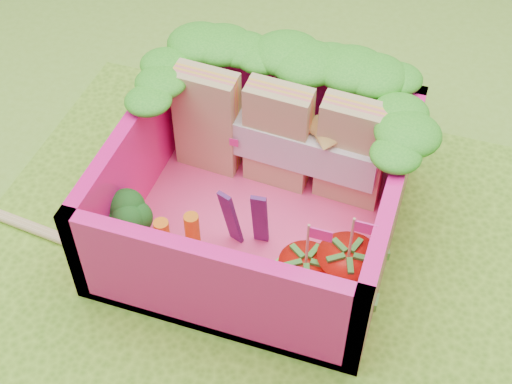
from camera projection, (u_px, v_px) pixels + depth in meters
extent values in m
plane|color=#7CB533|center=(233.00, 278.00, 3.36)|extent=(14.00, 14.00, 0.00)
cube|color=#619E23|center=(233.00, 276.00, 3.34)|extent=(2.60, 2.60, 0.03)
cube|color=#F93F7F|center=(258.00, 223.00, 3.52)|extent=(1.30, 1.30, 0.05)
cube|color=#FA1584|center=(294.00, 108.00, 3.73)|extent=(1.30, 0.07, 0.55)
cube|color=#FA1584|center=(211.00, 292.00, 2.93)|extent=(1.30, 0.07, 0.55)
cube|color=#FA1584|center=(138.00, 160.00, 3.46)|extent=(0.07, 1.30, 0.55)
cube|color=#FA1584|center=(387.00, 220.00, 3.20)|extent=(0.07, 1.30, 0.55)
ellipsoid|color=#25921A|center=(199.00, 41.00, 3.57)|extent=(0.30, 0.30, 0.11)
ellipsoid|color=#25921A|center=(220.00, 45.00, 3.55)|extent=(0.30, 0.30, 0.11)
ellipsoid|color=#25921A|center=(241.00, 49.00, 3.52)|extent=(0.30, 0.30, 0.11)
ellipsoid|color=#25921A|center=(262.00, 53.00, 3.50)|extent=(0.30, 0.30, 0.11)
ellipsoid|color=#25921A|center=(284.00, 58.00, 3.48)|extent=(0.30, 0.30, 0.11)
ellipsoid|color=#25921A|center=(306.00, 62.00, 3.45)|extent=(0.30, 0.30, 0.11)
ellipsoid|color=#25921A|center=(328.00, 66.00, 3.43)|extent=(0.30, 0.30, 0.11)
ellipsoid|color=#25921A|center=(351.00, 71.00, 3.41)|extent=(0.30, 0.30, 0.11)
ellipsoid|color=#25921A|center=(374.00, 75.00, 3.38)|extent=(0.30, 0.30, 0.11)
ellipsoid|color=#25921A|center=(397.00, 80.00, 3.36)|extent=(0.30, 0.30, 0.11)
ellipsoid|color=#25921A|center=(145.00, 96.00, 3.28)|extent=(0.27, 0.27, 0.10)
ellipsoid|color=#25921A|center=(157.00, 78.00, 3.37)|extent=(0.27, 0.27, 0.10)
ellipsoid|color=#25921A|center=(169.00, 61.00, 3.46)|extent=(0.27, 0.27, 0.10)
ellipsoid|color=#25921A|center=(394.00, 150.00, 3.03)|extent=(0.27, 0.27, 0.10)
ellipsoid|color=#25921A|center=(400.00, 129.00, 3.12)|extent=(0.27, 0.27, 0.10)
ellipsoid|color=#25921A|center=(406.00, 110.00, 3.21)|extent=(0.27, 0.27, 0.10)
cube|color=tan|center=(207.00, 120.00, 3.57)|extent=(0.33, 0.17, 0.57)
cube|color=tan|center=(278.00, 136.00, 3.49)|extent=(0.33, 0.17, 0.57)
cube|color=tan|center=(351.00, 152.00, 3.41)|extent=(0.33, 0.17, 0.57)
cube|color=silver|center=(278.00, 140.00, 3.51)|extent=(1.04, 0.24, 0.20)
cylinder|color=#649246|center=(132.00, 238.00, 3.33)|extent=(0.12, 0.12, 0.13)
ellipsoid|color=#134917|center=(128.00, 221.00, 3.24)|extent=(0.31, 0.31, 0.12)
cylinder|color=orange|center=(164.00, 242.00, 3.23)|extent=(0.07, 0.07, 0.27)
cylinder|color=orange|center=(193.00, 235.00, 3.27)|extent=(0.07, 0.07, 0.25)
cube|color=#4B1854|center=(231.00, 218.00, 3.26)|extent=(0.07, 0.04, 0.38)
cube|color=#4B1854|center=(260.00, 219.00, 3.25)|extent=(0.07, 0.03, 0.38)
cone|color=red|center=(305.00, 278.00, 3.11)|extent=(0.24, 0.24, 0.24)
cylinder|color=tan|center=(307.00, 244.00, 2.94)|extent=(0.01, 0.01, 0.24)
cube|color=#F42894|center=(320.00, 234.00, 2.87)|extent=(0.10, 0.01, 0.06)
cone|color=red|center=(346.00, 275.00, 3.10)|extent=(0.27, 0.27, 0.27)
cylinder|color=tan|center=(351.00, 238.00, 2.92)|extent=(0.01, 0.01, 0.24)
cube|color=#F42894|center=(366.00, 228.00, 2.85)|extent=(0.10, 0.01, 0.06)
cube|color=#60C43D|center=(355.00, 252.00, 3.33)|extent=(0.32, 0.18, 0.05)
cube|color=#60C43D|center=(342.00, 294.00, 3.17)|extent=(0.32, 0.07, 0.05)
cube|color=#60C43D|center=(266.00, 281.00, 3.22)|extent=(0.20, 0.32, 0.05)
cube|color=tan|center=(20.00, 225.00, 3.51)|extent=(2.30, 0.27, 0.04)
cube|color=tan|center=(32.00, 225.00, 3.51)|extent=(2.30, 0.27, 0.04)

